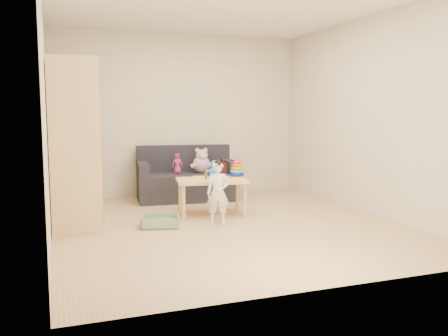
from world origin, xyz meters
name	(u,v)px	position (x,y,z in m)	size (l,w,h in m)	color
room	(227,116)	(0.00, 0.00, 1.30)	(4.50, 4.50, 4.50)	tan
wardrobe	(73,144)	(-1.72, 0.56, 0.97)	(0.54, 1.08, 1.94)	#EDD182
sofa	(187,186)	(-0.03, 1.71, 0.21)	(1.48, 0.74, 0.42)	black
play_table	(212,197)	(-0.01, 0.55, 0.24)	(0.90, 0.57, 0.47)	#E4BD7D
storage_bin	(160,221)	(-0.79, 0.13, 0.07)	(0.44, 0.33, 0.13)	gray
toddler	(218,194)	(-0.11, 0.03, 0.37)	(0.27, 0.18, 0.74)	white
pink_bear	(201,162)	(0.19, 1.64, 0.58)	(0.28, 0.24, 0.32)	#CC96A6
doll	(177,164)	(-0.19, 1.65, 0.57)	(0.15, 0.10, 0.30)	#C0246C
ring_stacker	(237,171)	(0.35, 0.57, 0.56)	(0.20, 0.20, 0.22)	yellow
brown_bottle	(223,170)	(0.20, 0.69, 0.57)	(0.08, 0.08, 0.24)	black
blue_plush	(215,168)	(0.08, 0.71, 0.59)	(0.19, 0.15, 0.24)	#1C7BFF
wooden_figure	(206,175)	(-0.08, 0.58, 0.53)	(0.05, 0.04, 0.11)	brown
yellow_book	(200,177)	(-0.12, 0.72, 0.48)	(0.19, 0.19, 0.01)	yellow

